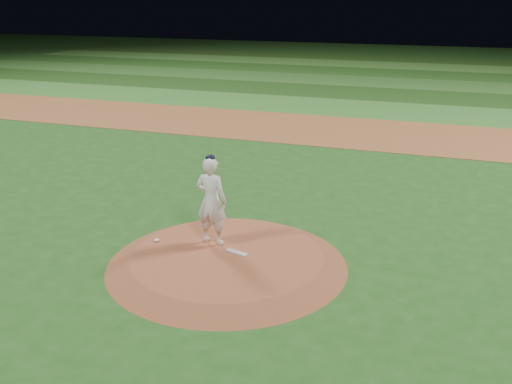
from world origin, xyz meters
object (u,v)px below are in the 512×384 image
object	(u,v)px
pitching_rubber	(237,252)
rosin_bag	(157,240)
pitchers_mound	(227,259)
pitcher_on_mound	(211,201)

from	to	relation	value
pitching_rubber	rosin_bag	distance (m)	2.05
pitchers_mound	rosin_bag	xyz separation A→B (m)	(-1.87, 0.11, 0.16)
rosin_bag	pitcher_on_mound	size ratio (longest dim) A/B	0.06
rosin_bag	pitching_rubber	bearing A→B (deg)	0.98
pitching_rubber	rosin_bag	xyz separation A→B (m)	(-2.05, -0.04, 0.02)
pitchers_mound	rosin_bag	distance (m)	1.88
pitchers_mound	pitcher_on_mound	size ratio (longest dim) A/B	2.52
pitching_rubber	pitcher_on_mound	bearing A→B (deg)	169.00
rosin_bag	pitcher_on_mound	bearing A→B (deg)	16.72
pitchers_mound	rosin_bag	size ratio (longest dim) A/B	44.15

